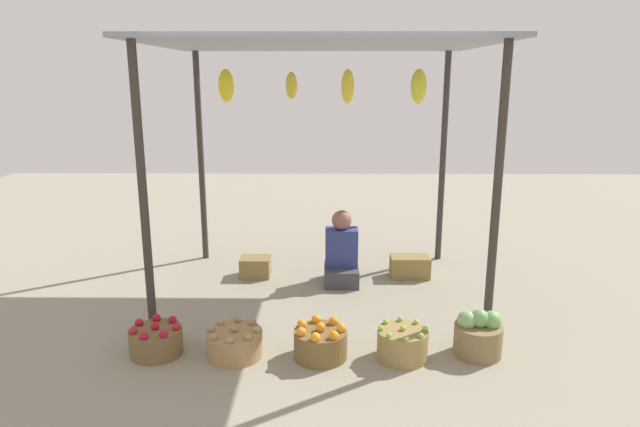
{
  "coord_description": "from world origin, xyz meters",
  "views": [
    {
      "loc": [
        0.06,
        -5.35,
        2.14
      ],
      "look_at": [
        0.0,
        -0.55,
        0.95
      ],
      "focal_mm": 31.28,
      "sensor_mm": 36.0,
      "label": 1
    }
  ],
  "objects_px": {
    "vendor_person": "(341,255)",
    "basket_cabbages": "(478,335)",
    "basket_limes": "(402,344)",
    "wooden_crate_stacked_rear": "(255,267)",
    "basket_red_apples": "(156,340)",
    "wooden_crate_near_vendor": "(410,267)",
    "basket_oranges": "(321,343)",
    "basket_potatoes": "(235,343)"
  },
  "relations": [
    {
      "from": "basket_potatoes",
      "to": "basket_cabbages",
      "type": "bearing_deg",
      "value": 1.38
    },
    {
      "from": "basket_potatoes",
      "to": "wooden_crate_near_vendor",
      "type": "height_order",
      "value": "basket_potatoes"
    },
    {
      "from": "vendor_person",
      "to": "basket_potatoes",
      "type": "xyz_separation_m",
      "value": [
        -0.88,
        -1.63,
        -0.19
      ]
    },
    {
      "from": "basket_cabbages",
      "to": "wooden_crate_near_vendor",
      "type": "distance_m",
      "value": 1.77
    },
    {
      "from": "basket_limes",
      "to": "wooden_crate_stacked_rear",
      "type": "xyz_separation_m",
      "value": [
        -1.37,
        1.82,
        -0.01
      ]
    },
    {
      "from": "vendor_person",
      "to": "basket_limes",
      "type": "bearing_deg",
      "value": -75.4
    },
    {
      "from": "vendor_person",
      "to": "wooden_crate_stacked_rear",
      "type": "xyz_separation_m",
      "value": [
        -0.94,
        0.17,
        -0.19
      ]
    },
    {
      "from": "vendor_person",
      "to": "basket_oranges",
      "type": "xyz_separation_m",
      "value": [
        -0.2,
        -1.64,
        -0.18
      ]
    },
    {
      "from": "wooden_crate_stacked_rear",
      "to": "vendor_person",
      "type": "bearing_deg",
      "value": -10.07
    },
    {
      "from": "basket_red_apples",
      "to": "basket_cabbages",
      "type": "bearing_deg",
      "value": 0.34
    },
    {
      "from": "basket_limes",
      "to": "basket_oranges",
      "type": "bearing_deg",
      "value": 178.83
    },
    {
      "from": "vendor_person",
      "to": "basket_red_apples",
      "type": "bearing_deg",
      "value": -133.25
    },
    {
      "from": "vendor_person",
      "to": "basket_oranges",
      "type": "relative_size",
      "value": 1.87
    },
    {
      "from": "basket_limes",
      "to": "wooden_crate_stacked_rear",
      "type": "distance_m",
      "value": 2.28
    },
    {
      "from": "basket_cabbages",
      "to": "basket_limes",
      "type": "bearing_deg",
      "value": -173.22
    },
    {
      "from": "basket_potatoes",
      "to": "basket_limes",
      "type": "bearing_deg",
      "value": -1.13
    },
    {
      "from": "vendor_person",
      "to": "wooden_crate_stacked_rear",
      "type": "bearing_deg",
      "value": 169.93
    },
    {
      "from": "basket_oranges",
      "to": "wooden_crate_near_vendor",
      "type": "bearing_deg",
      "value": 62.11
    },
    {
      "from": "basket_cabbages",
      "to": "basket_oranges",
      "type": "bearing_deg",
      "value": -177.28
    },
    {
      "from": "basket_red_apples",
      "to": "basket_oranges",
      "type": "height_order",
      "value": "basket_oranges"
    },
    {
      "from": "vendor_person",
      "to": "basket_potatoes",
      "type": "bearing_deg",
      "value": -118.3
    },
    {
      "from": "basket_potatoes",
      "to": "basket_red_apples",
      "type": "bearing_deg",
      "value": 177.18
    },
    {
      "from": "basket_potatoes",
      "to": "vendor_person",
      "type": "bearing_deg",
      "value": 61.7
    },
    {
      "from": "basket_red_apples",
      "to": "basket_cabbages",
      "type": "height_order",
      "value": "basket_cabbages"
    },
    {
      "from": "basket_oranges",
      "to": "wooden_crate_stacked_rear",
      "type": "bearing_deg",
      "value": 112.11
    },
    {
      "from": "wooden_crate_near_vendor",
      "to": "wooden_crate_stacked_rear",
      "type": "relative_size",
      "value": 1.31
    },
    {
      "from": "vendor_person",
      "to": "wooden_crate_near_vendor",
      "type": "xyz_separation_m",
      "value": [
        0.75,
        0.17,
        -0.18
      ]
    },
    {
      "from": "vendor_person",
      "to": "basket_red_apples",
      "type": "height_order",
      "value": "vendor_person"
    },
    {
      "from": "vendor_person",
      "to": "basket_cabbages",
      "type": "distance_m",
      "value": 1.89
    },
    {
      "from": "vendor_person",
      "to": "basket_cabbages",
      "type": "relative_size",
      "value": 2.05
    },
    {
      "from": "basket_oranges",
      "to": "wooden_crate_stacked_rear",
      "type": "height_order",
      "value": "basket_oranges"
    },
    {
      "from": "basket_potatoes",
      "to": "basket_oranges",
      "type": "height_order",
      "value": "basket_oranges"
    },
    {
      "from": "basket_cabbages",
      "to": "wooden_crate_stacked_rear",
      "type": "bearing_deg",
      "value": 138.42
    },
    {
      "from": "basket_limes",
      "to": "wooden_crate_near_vendor",
      "type": "relative_size",
      "value": 0.93
    },
    {
      "from": "basket_red_apples",
      "to": "basket_potatoes",
      "type": "xyz_separation_m",
      "value": [
        0.63,
        -0.03,
        -0.0
      ]
    },
    {
      "from": "basket_red_apples",
      "to": "wooden_crate_near_vendor",
      "type": "xyz_separation_m",
      "value": [
        2.26,
        1.76,
        0.0
      ]
    },
    {
      "from": "basket_limes",
      "to": "basket_cabbages",
      "type": "relative_size",
      "value": 1.03
    },
    {
      "from": "basket_limes",
      "to": "basket_cabbages",
      "type": "height_order",
      "value": "basket_cabbages"
    },
    {
      "from": "basket_oranges",
      "to": "basket_limes",
      "type": "relative_size",
      "value": 1.06
    },
    {
      "from": "wooden_crate_stacked_rear",
      "to": "basket_limes",
      "type": "bearing_deg",
      "value": -53.07
    },
    {
      "from": "basket_red_apples",
      "to": "basket_cabbages",
      "type": "distance_m",
      "value": 2.54
    },
    {
      "from": "basket_limes",
      "to": "wooden_crate_near_vendor",
      "type": "xyz_separation_m",
      "value": [
        0.32,
        1.82,
        -0.01
      ]
    }
  ]
}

